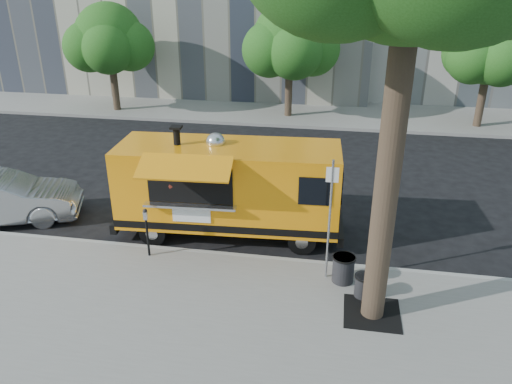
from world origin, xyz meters
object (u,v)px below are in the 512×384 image
far_tree_a (109,38)px  trash_bin_right (364,285)px  sedan (0,198)px  far_tree_c (491,48)px  parking_meter (147,227)px  sign_post (330,214)px  food_truck (228,187)px  trash_bin_left (343,268)px  far_tree_b (290,40)px

far_tree_a → trash_bin_right: far_tree_a is taller
sedan → far_tree_c: bearing=-72.4°
parking_meter → sign_post: bearing=-2.5°
food_truck → sedan: (-6.83, -0.40, -0.72)m
food_truck → sedan: bearing=-179.9°
parking_meter → food_truck: food_truck is taller
far_tree_a → sign_post: size_ratio=1.79×
sign_post → trash_bin_left: size_ratio=4.51×
far_tree_c → far_tree_b: bearing=178.1°
far_tree_c → trash_bin_right: far_tree_c is taller
far_tree_b → food_truck: 12.53m
far_tree_c → food_truck: size_ratio=0.81×
far_tree_c → food_truck: far_tree_c is taller
far_tree_c → sedan: bearing=-142.4°
sign_post → trash_bin_right: 1.78m
far_tree_c → food_truck: bearing=-127.7°
parking_meter → trash_bin_right: parking_meter is taller
far_tree_a → sedan: size_ratio=1.19×
trash_bin_right → sedan: bearing=168.2°
far_tree_c → parking_meter: size_ratio=3.90×
sedan → far_tree_a: bearing=-11.2°
far_tree_b → parking_meter: 14.48m
sign_post → trash_bin_left: 1.41m
trash_bin_right → food_truck: bearing=145.1°
parking_meter → trash_bin_right: 5.51m
far_tree_b → food_truck: size_ratio=0.86×
far_tree_b → food_truck: bearing=-91.3°
far_tree_b → sign_post: size_ratio=1.83×
sign_post → trash_bin_right: size_ratio=5.55×
far_tree_b → sign_post: far_tree_b is taller
far_tree_b → trash_bin_right: (3.42, -14.89, -3.39)m
far_tree_b → trash_bin_right: bearing=-77.1°
sedan → parking_meter: bearing=-124.7°
far_tree_a → far_tree_b: size_ratio=0.97×
sedan → trash_bin_right: size_ratio=8.36×
parking_meter → trash_bin_right: bearing=-8.8°
far_tree_c → sedan: 20.55m
far_tree_b → parking_meter: bearing=-98.1°
trash_bin_left → trash_bin_right: size_ratio=1.23×
far_tree_a → food_truck: bearing=-53.8°
far_tree_a → trash_bin_left: size_ratio=8.06×
sign_post → parking_meter: (-4.55, 0.20, -0.87)m
far_tree_b → sign_post: bearing=-79.9°
far_tree_c → trash_bin_left: (-6.05, -14.06, -3.21)m
food_truck → trash_bin_right: food_truck is taller
far_tree_a → far_tree_c: 18.00m
far_tree_a → trash_bin_right: (12.42, -14.49, -3.34)m
sign_post → food_truck: sign_post is taller
trash_bin_right → far_tree_c: bearing=69.1°
sedan → sign_post: bearing=-119.0°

